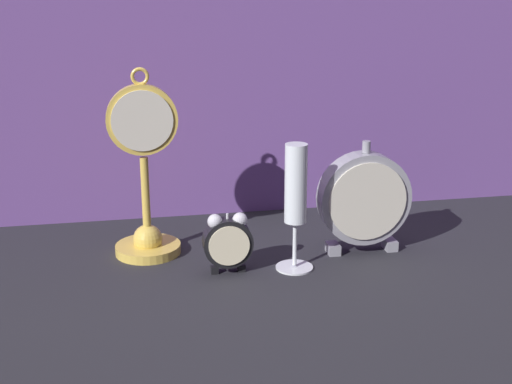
{
  "coord_description": "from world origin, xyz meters",
  "views": [
    {
      "loc": [
        -0.21,
        -1.03,
        0.47
      ],
      "look_at": [
        0.0,
        0.08,
        0.12
      ],
      "focal_mm": 50.0,
      "sensor_mm": 36.0,
      "label": 1
    }
  ],
  "objects": [
    {
      "name": "ground_plane",
      "position": [
        0.0,
        0.0,
        0.0
      ],
      "size": [
        4.0,
        4.0,
        0.0
      ],
      "primitive_type": "plane",
      "color": "#232328"
    },
    {
      "name": "fabric_backdrop_drape",
      "position": [
        0.0,
        0.33,
        0.39
      ],
      "size": [
        1.52,
        0.01,
        0.79
      ],
      "primitive_type": "cube",
      "color": "#6B478E",
      "rests_on": "ground_plane"
    },
    {
      "name": "pocket_watch_on_stand",
      "position": [
        -0.18,
        0.14,
        0.12
      ],
      "size": [
        0.12,
        0.11,
        0.32
      ],
      "color": "gold",
      "rests_on": "ground_plane"
    },
    {
      "name": "alarm_clock_twin_bell",
      "position": [
        -0.06,
        0.03,
        0.06
      ],
      "size": [
        0.08,
        0.03,
        0.1
      ],
      "color": "black",
      "rests_on": "ground_plane"
    },
    {
      "name": "mantel_clock_silver",
      "position": [
        0.19,
        0.07,
        0.1
      ],
      "size": [
        0.16,
        0.04,
        0.2
      ],
      "color": "gray",
      "rests_on": "ground_plane"
    },
    {
      "name": "champagne_flute",
      "position": [
        0.05,
        0.02,
        0.13
      ],
      "size": [
        0.06,
        0.06,
        0.21
      ],
      "color": "silver",
      "rests_on": "ground_plane"
    }
  ]
}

